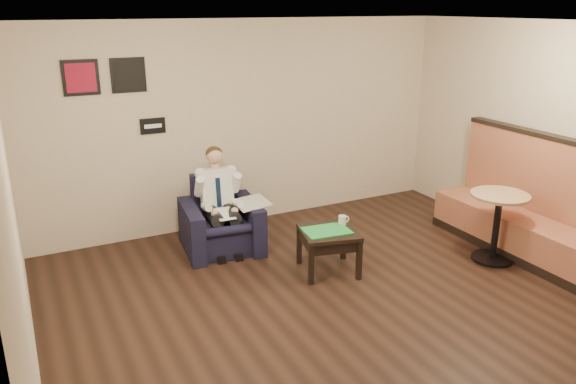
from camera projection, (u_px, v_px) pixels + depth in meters
name	position (u px, v px, depth m)	size (l,w,h in m)	color
ground	(366.00, 316.00, 5.63)	(6.00, 6.00, 0.00)	black
wall_back	(247.00, 124.00, 7.72)	(6.00, 0.02, 2.80)	beige
wall_left	(17.00, 241.00, 3.90)	(0.02, 6.00, 2.80)	beige
ceiling	(381.00, 25.00, 4.74)	(6.00, 6.00, 0.02)	white
seating_sign	(153.00, 126.00, 7.12)	(0.32, 0.02, 0.20)	black
art_print_left	(81.00, 78.00, 6.58)	(0.42, 0.03, 0.42)	maroon
art_print_right	(128.00, 75.00, 6.81)	(0.42, 0.03, 0.42)	black
armchair	(221.00, 216.00, 7.03)	(0.93, 0.93, 0.90)	black
seated_man	(223.00, 206.00, 6.87)	(0.59, 0.88, 1.23)	white
lap_papers	(225.00, 214.00, 6.81)	(0.21, 0.29, 0.01)	white
newspaper	(252.00, 203.00, 7.01)	(0.39, 0.49, 0.01)	silver
side_table	(328.00, 251.00, 6.50)	(0.63, 0.63, 0.51)	black
green_folder	(326.00, 231.00, 6.39)	(0.51, 0.36, 0.01)	green
coffee_mug	(342.00, 220.00, 6.57)	(0.09, 0.09, 0.11)	white
smartphone	(329.00, 224.00, 6.60)	(0.16, 0.08, 0.01)	black
banquette	(540.00, 202.00, 6.68)	(0.68, 2.85, 1.46)	#A0573E
cafe_table	(496.00, 227.00, 6.73)	(0.68, 0.68, 0.85)	tan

